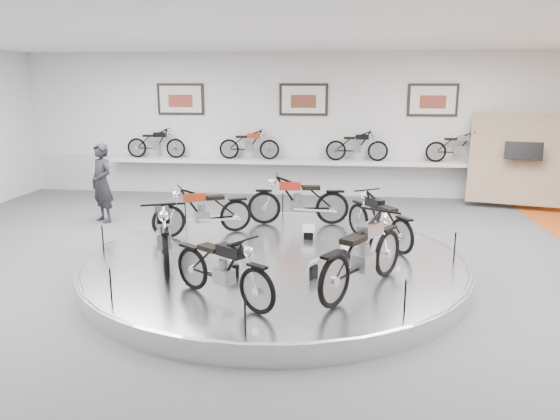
# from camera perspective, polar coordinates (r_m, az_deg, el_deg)

# --- Properties ---
(floor) EXTENTS (16.00, 16.00, 0.00)m
(floor) POSITION_cam_1_polar(r_m,az_deg,el_deg) (9.06, -0.75, -7.29)
(floor) COLOR #525255
(floor) RESTS_ON ground
(ceiling) EXTENTS (16.00, 16.00, 0.00)m
(ceiling) POSITION_cam_1_polar(r_m,az_deg,el_deg) (8.52, -0.84, 18.79)
(ceiling) COLOR white
(ceiling) RESTS_ON wall_back
(wall_back) EXTENTS (16.00, 0.00, 16.00)m
(wall_back) POSITION_cam_1_polar(r_m,az_deg,el_deg) (15.50, 2.46, 8.87)
(wall_back) COLOR silver
(wall_back) RESTS_ON floor
(dado_band) EXTENTS (15.68, 0.04, 1.10)m
(dado_band) POSITION_cam_1_polar(r_m,az_deg,el_deg) (15.66, 2.40, 3.57)
(dado_band) COLOR #BCBCBA
(dado_band) RESTS_ON floor
(display_platform) EXTENTS (6.40, 6.40, 0.30)m
(display_platform) POSITION_cam_1_polar(r_m,az_deg,el_deg) (9.29, -0.53, -5.78)
(display_platform) COLOR silver
(display_platform) RESTS_ON floor
(platform_rim) EXTENTS (6.40, 6.40, 0.10)m
(platform_rim) POSITION_cam_1_polar(r_m,az_deg,el_deg) (9.25, -0.53, -5.07)
(platform_rim) COLOR #B2B2BA
(platform_rim) RESTS_ON display_platform
(shelf) EXTENTS (11.00, 0.55, 0.10)m
(shelf) POSITION_cam_1_polar(r_m,az_deg,el_deg) (15.31, 2.35, 5.05)
(shelf) COLOR silver
(shelf) RESTS_ON wall_back
(poster_left) EXTENTS (1.35, 0.06, 0.88)m
(poster_left) POSITION_cam_1_polar(r_m,az_deg,el_deg) (16.05, -10.34, 11.33)
(poster_left) COLOR beige
(poster_left) RESTS_ON wall_back
(poster_center) EXTENTS (1.35, 0.06, 0.88)m
(poster_center) POSITION_cam_1_polar(r_m,az_deg,el_deg) (15.42, 2.48, 11.45)
(poster_center) COLOR beige
(poster_center) RESTS_ON wall_back
(poster_right) EXTENTS (1.35, 0.06, 0.88)m
(poster_right) POSITION_cam_1_polar(r_m,az_deg,el_deg) (15.58, 15.68, 11.00)
(poster_right) COLOR beige
(poster_right) RESTS_ON wall_back
(display_panel) EXTENTS (2.56, 1.52, 2.30)m
(display_panel) POSITION_cam_1_polar(r_m,az_deg,el_deg) (15.33, 23.63, 4.91)
(display_panel) COLOR #96815F
(display_panel) RESTS_ON floor
(shelf_bike_a) EXTENTS (1.22, 0.43, 0.73)m
(shelf_bike_a) POSITION_cam_1_polar(r_m,az_deg,el_deg) (16.10, -12.82, 6.63)
(shelf_bike_a) COLOR black
(shelf_bike_a) RESTS_ON shelf
(shelf_bike_b) EXTENTS (1.22, 0.43, 0.73)m
(shelf_bike_b) POSITION_cam_1_polar(r_m,az_deg,el_deg) (15.43, -3.24, 6.66)
(shelf_bike_b) COLOR maroon
(shelf_bike_b) RESTS_ON shelf
(shelf_bike_c) EXTENTS (1.22, 0.43, 0.73)m
(shelf_bike_c) POSITION_cam_1_polar(r_m,az_deg,el_deg) (15.23, 8.04, 6.47)
(shelf_bike_c) COLOR black
(shelf_bike_c) RESTS_ON shelf
(shelf_bike_d) EXTENTS (1.22, 0.43, 0.73)m
(shelf_bike_d) POSITION_cam_1_polar(r_m,az_deg,el_deg) (15.54, 18.09, 6.08)
(shelf_bike_d) COLOR #ADADB2
(shelf_bike_d) RESTS_ON shelf
(bike_a) EXTENTS (1.36, 1.68, 0.96)m
(bike_a) POSITION_cam_1_polar(r_m,az_deg,el_deg) (9.96, 10.32, -0.91)
(bike_a) COLOR black
(bike_a) RESTS_ON display_platform
(bike_b) EXTENTS (1.82, 0.78, 1.04)m
(bike_b) POSITION_cam_1_polar(r_m,az_deg,el_deg) (11.20, 1.91, 1.09)
(bike_b) COLOR #B02316
(bike_b) RESTS_ON display_platform
(bike_c) EXTENTS (1.73, 1.27, 0.97)m
(bike_c) POSITION_cam_1_polar(r_m,az_deg,el_deg) (10.52, -8.09, -0.04)
(bike_c) COLOR maroon
(bike_c) RESTS_ON display_platform
(bike_d) EXTENTS (1.29, 2.02, 1.12)m
(bike_d) POSITION_cam_1_polar(r_m,az_deg,el_deg) (8.88, -12.09, -2.17)
(bike_d) COLOR black
(bike_d) RESTS_ON display_platform
(bike_e) EXTENTS (1.63, 1.38, 0.94)m
(bike_e) POSITION_cam_1_polar(r_m,az_deg,el_deg) (7.32, -6.00, -6.02)
(bike_e) COLOR black
(bike_e) RESTS_ON display_platform
(bike_f) EXTENTS (1.54, 1.94, 1.10)m
(bike_f) POSITION_cam_1_polar(r_m,az_deg,el_deg) (7.69, 8.68, -4.51)
(bike_f) COLOR #ADADB2
(bike_f) RESTS_ON display_platform
(visitor) EXTENTS (0.79, 0.75, 1.82)m
(visitor) POSITION_cam_1_polar(r_m,az_deg,el_deg) (13.20, -18.11, 2.70)
(visitor) COLOR black
(visitor) RESTS_ON floor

